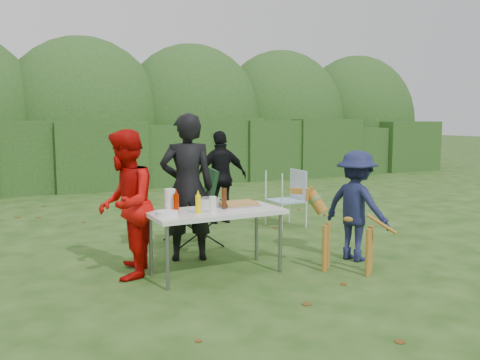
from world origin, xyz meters
name	(u,v)px	position (x,y,z in m)	size (l,w,h in m)	color
ground	(251,275)	(0.00, 0.00, 0.00)	(80.00, 80.00, 0.00)	#1E4211
hedge_row	(98,155)	(0.00, 8.00, 0.85)	(22.00, 1.40, 1.70)	#23471C
shrub_backdrop	(85,124)	(0.00, 9.60, 1.60)	(20.00, 2.60, 3.20)	#3D6628
folding_table	(216,215)	(-0.34, 0.22, 0.69)	(1.50, 0.70, 0.74)	silver
person_cook	(187,187)	(-0.40, 0.92, 0.91)	(0.67, 0.44, 1.83)	black
person_red_jacket	(125,204)	(-1.26, 0.60, 0.82)	(0.80, 0.62, 1.65)	#C20A07
person_black_puffy	(221,177)	(0.94, 2.78, 0.78)	(0.91, 0.38, 1.56)	black
child	(356,206)	(1.46, -0.05, 0.69)	(0.89, 0.51, 1.37)	#191E45
dog	(348,232)	(1.04, -0.41, 0.47)	(0.99, 0.40, 0.94)	#A56C26
camping_chair	(192,207)	(-0.05, 1.62, 0.53)	(0.67, 0.67, 1.07)	#16371B
lawn_chair	(286,198)	(1.76, 2.03, 0.47)	(0.55, 0.55, 0.93)	#4387BA
food_tray	(239,205)	(0.00, 0.32, 0.75)	(0.45, 0.30, 0.02)	#B7B7BA
focaccia_bread	(239,203)	(0.00, 0.32, 0.78)	(0.40, 0.26, 0.04)	#BC8B43
mustard_bottle	(198,204)	(-0.59, 0.13, 0.84)	(0.06, 0.06, 0.20)	#FFE504
ketchup_bottle	(176,204)	(-0.81, 0.21, 0.85)	(0.06, 0.06, 0.22)	#911700
beer_bottle	(224,198)	(-0.22, 0.24, 0.86)	(0.06, 0.06, 0.24)	#47230F
paper_towel_roll	(170,201)	(-0.84, 0.33, 0.87)	(0.12, 0.12, 0.26)	white
cup_stack	(213,205)	(-0.44, 0.09, 0.83)	(0.08, 0.08, 0.18)	white
pasta_bowl	(208,202)	(-0.32, 0.47, 0.79)	(0.26, 0.26, 0.10)	silver
plate_stack	(167,213)	(-0.93, 0.16, 0.77)	(0.24, 0.24, 0.05)	white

